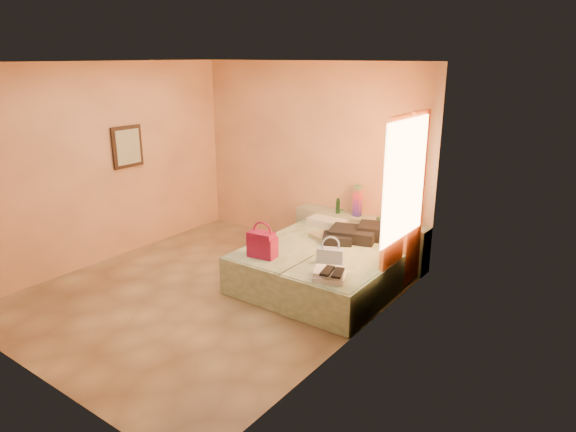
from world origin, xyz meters
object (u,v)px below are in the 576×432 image
object	(u,v)px
water_bottle	(338,206)
green_book	(385,219)
bed_right	(356,275)
headboard_ledge	(359,238)
magenta_handbag	(262,244)
flower_vase	(412,217)
blue_handbag	(330,256)
towel_stack	(330,275)
bed_left	(297,259)

from	to	relation	value
water_bottle	green_book	xyz separation A→B (m)	(0.69, 0.13, -0.09)
water_bottle	bed_right	bearing A→B (deg)	-48.86
headboard_ledge	magenta_handbag	distance (m)	1.81
headboard_ledge	water_bottle	world-z (taller)	water_bottle
flower_vase	blue_handbag	size ratio (longest dim) A/B	0.77
bed_right	water_bottle	bearing A→B (deg)	130.38
magenta_handbag	flower_vase	bearing A→B (deg)	49.80
headboard_ledge	magenta_handbag	bearing A→B (deg)	-103.20
headboard_ledge	blue_handbag	distance (m)	1.52
headboard_ledge	magenta_handbag	world-z (taller)	magenta_handbag
bed_right	blue_handbag	size ratio (longest dim) A/B	6.50
headboard_ledge	bed_right	world-z (taller)	headboard_ledge
magenta_handbag	towel_stack	xyz separation A→B (m)	(1.01, -0.07, -0.11)
headboard_ledge	magenta_handbag	xyz separation A→B (m)	(-0.41, -1.74, 0.34)
bed_right	water_bottle	size ratio (longest dim) A/B	9.12
green_book	magenta_handbag	xyz separation A→B (m)	(-0.76, -1.81, -0.01)
bed_left	water_bottle	world-z (taller)	water_bottle
headboard_ledge	blue_handbag	world-z (taller)	blue_handbag
headboard_ledge	water_bottle	xyz separation A→B (m)	(-0.34, -0.06, 0.43)
blue_handbag	bed_right	bearing A→B (deg)	48.88
headboard_ledge	flower_vase	xyz separation A→B (m)	(0.74, 0.07, 0.44)
magenta_handbag	towel_stack	size ratio (longest dim) A/B	0.99
water_bottle	towel_stack	xyz separation A→B (m)	(0.95, -1.75, -0.21)
blue_handbag	flower_vase	bearing A→B (deg)	54.67
blue_handbag	towel_stack	bearing A→B (deg)	-80.85
water_bottle	bed_left	bearing A→B (deg)	-91.80
blue_handbag	towel_stack	size ratio (longest dim) A/B	0.88
towel_stack	magenta_handbag	bearing A→B (deg)	176.00
water_bottle	green_book	world-z (taller)	water_bottle
green_book	magenta_handbag	size ratio (longest dim) A/B	0.58
blue_handbag	towel_stack	world-z (taller)	blue_handbag
bed_left	green_book	xyz separation A→B (m)	(0.73, 1.13, 0.42)
bed_right	flower_vase	xyz separation A→B (m)	(0.22, 1.12, 0.52)
water_bottle	towel_stack	bearing A→B (deg)	-61.50
water_bottle	blue_handbag	size ratio (longest dim) A/B	0.71
water_bottle	towel_stack	world-z (taller)	water_bottle
water_bottle	flower_vase	size ratio (longest dim) A/B	0.93
bed_right	towel_stack	distance (m)	0.82
bed_right	magenta_handbag	world-z (taller)	magenta_handbag
magenta_handbag	headboard_ledge	bearing A→B (deg)	69.08
headboard_ledge	towel_stack	world-z (taller)	headboard_ledge
bed_right	water_bottle	world-z (taller)	water_bottle
headboard_ledge	blue_handbag	size ratio (longest dim) A/B	6.66
bed_left	green_book	world-z (taller)	green_book
bed_right	blue_handbag	world-z (taller)	blue_handbag
headboard_ledge	blue_handbag	bearing A→B (deg)	-74.97
bed_left	water_bottle	xyz separation A→B (m)	(0.03, 0.99, 0.51)
blue_handbag	water_bottle	bearing A→B (deg)	95.59
green_book	blue_handbag	xyz separation A→B (m)	(0.04, -1.53, -0.07)
bed_left	blue_handbag	xyz separation A→B (m)	(0.76, -0.40, 0.35)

